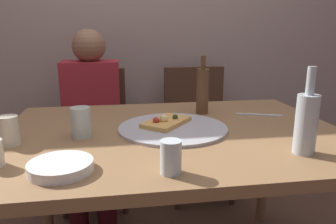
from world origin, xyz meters
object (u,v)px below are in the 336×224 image
object	(u,v)px
chair_right	(197,123)
plate_stack	(61,167)
beer_bottle	(306,122)
tumbler_near	(171,157)
tumbler_far	(8,131)
table_knife	(259,115)
dining_table	(173,148)
wine_bottle	(202,90)
pizza_tray	(172,128)
pizza_slice_last	(166,122)
short_glass	(81,122)
guest_in_sweater	(92,115)
chair_left	(94,127)

from	to	relation	value
chair_right	plate_stack	bearing A→B (deg)	59.92
beer_bottle	tumbler_near	distance (m)	0.48
tumbler_far	table_knife	xyz separation A→B (m)	(1.07, 0.25, -0.05)
dining_table	wine_bottle	distance (m)	0.37
pizza_tray	pizza_slice_last	bearing A→B (deg)	114.73
plate_stack	chair_right	xyz separation A→B (m)	(0.72, 1.25, -0.26)
plate_stack	short_glass	bearing A→B (deg)	84.99
dining_table	guest_in_sweater	bearing A→B (deg)	117.37
beer_bottle	pizza_slice_last	bearing A→B (deg)	138.30
dining_table	guest_in_sweater	size ratio (longest dim) A/B	1.20
tumbler_far	chair_right	size ratio (longest dim) A/B	0.12
tumbler_far	short_glass	distance (m)	0.25
pizza_tray	chair_left	xyz separation A→B (m)	(-0.39, 0.90, -0.25)
dining_table	pizza_slice_last	xyz separation A→B (m)	(-0.02, 0.05, 0.10)
tumbler_near	tumbler_far	bearing A→B (deg)	148.82
pizza_tray	plate_stack	bearing A→B (deg)	-137.65
pizza_tray	tumbler_far	size ratio (longest dim) A/B	4.26
tumbler_near	plate_stack	world-z (taller)	tumbler_near
plate_stack	dining_table	bearing A→B (deg)	40.98
dining_table	short_glass	size ratio (longest dim) A/B	12.01
table_knife	tumbler_far	bearing A→B (deg)	-145.86
table_knife	guest_in_sweater	distance (m)	1.04
table_knife	chair_left	size ratio (longest dim) A/B	0.24
table_knife	wine_bottle	bearing A→B (deg)	-176.64
tumbler_near	chair_left	size ratio (longest dim) A/B	0.11
guest_in_sweater	beer_bottle	bearing A→B (deg)	126.08
pizza_slice_last	beer_bottle	size ratio (longest dim) A/B	0.86
tumbler_near	pizza_slice_last	bearing A→B (deg)	83.25
tumbler_near	guest_in_sweater	size ratio (longest dim) A/B	0.09
chair_right	tumbler_near	bearing A→B (deg)	72.76
wine_bottle	guest_in_sweater	world-z (taller)	guest_in_sweater
wine_bottle	plate_stack	xyz separation A→B (m)	(-0.58, -0.60, -0.10)
tumbler_far	tumbler_near	bearing A→B (deg)	-31.18
plate_stack	guest_in_sweater	world-z (taller)	guest_in_sweater
wine_bottle	tumbler_near	xyz separation A→B (m)	(-0.27, -0.66, -0.07)
tumbler_near	chair_right	distance (m)	1.40
dining_table	wine_bottle	world-z (taller)	wine_bottle
chair_left	dining_table	bearing A→B (deg)	113.34
guest_in_sweater	chair_left	bearing A→B (deg)	-90.00
pizza_tray	tumbler_far	world-z (taller)	tumbler_far
pizza_tray	table_knife	distance (m)	0.48
pizza_slice_last	dining_table	bearing A→B (deg)	-66.23
beer_bottle	short_glass	distance (m)	0.81
pizza_slice_last	wine_bottle	size ratio (longest dim) A/B	0.89
plate_stack	guest_in_sweater	distance (m)	1.11
chair_right	short_glass	bearing A→B (deg)	53.28
tumbler_near	tumbler_far	distance (m)	0.63
tumbler_near	pizza_tray	bearing A→B (deg)	80.19
beer_bottle	tumbler_far	world-z (taller)	beer_bottle
plate_stack	table_knife	world-z (taller)	plate_stack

